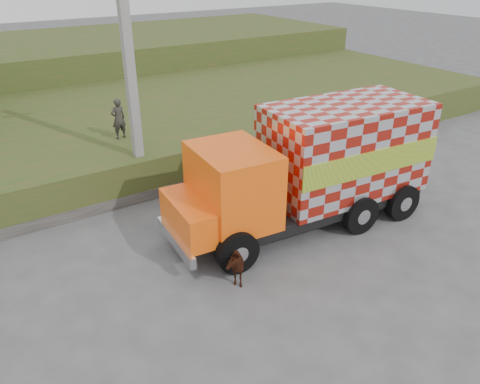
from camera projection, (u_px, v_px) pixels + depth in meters
ground at (234, 244)px, 14.02m from camera, size 120.00×120.00×0.00m
embankment at (116, 128)px, 21.17m from camera, size 40.00×12.00×1.50m
embankment_far at (50, 65)px, 29.82m from camera, size 40.00×12.00×3.00m
retaining_strip at (120, 200)px, 16.10m from camera, size 16.00×0.50×0.40m
utility_pole at (131, 82)px, 15.14m from camera, size 1.20×0.30×8.00m
cargo_truck at (314, 166)px, 14.41m from camera, size 8.57×3.49×3.74m
cow at (232, 262)px, 12.28m from camera, size 0.98×1.41×1.09m
pedestrian at (118, 119)px, 17.54m from camera, size 0.60×0.44×1.54m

